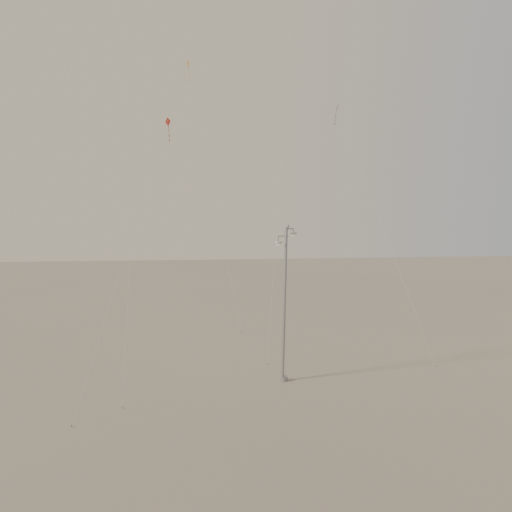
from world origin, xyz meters
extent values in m
plane|color=gray|center=(0.00, 0.00, 0.00)|extent=(160.00, 160.00, 0.00)
cylinder|color=#999DA2|center=(2.78, 2.27, 0.15)|extent=(0.44, 0.44, 0.30)
cylinder|color=#999DA2|center=(2.78, 2.27, 4.95)|extent=(0.38, 0.18, 9.90)
cylinder|color=#999DA2|center=(2.98, 2.27, 9.95)|extent=(0.14, 0.14, 0.18)
cylinder|color=#999DA2|center=(3.17, 2.42, 9.80)|extent=(0.43, 0.37, 0.07)
cylinder|color=#999DA2|center=(3.37, 2.58, 9.65)|extent=(0.06, 0.06, 0.30)
ellipsoid|color=beige|center=(3.37, 2.58, 9.50)|extent=(0.52, 0.52, 0.18)
cylinder|color=#999DA2|center=(2.68, 2.29, 9.35)|extent=(0.60, 0.11, 0.07)
cylinder|color=#999DA2|center=(2.38, 2.31, 9.15)|extent=(0.06, 0.06, 0.40)
ellipsoid|color=beige|center=(2.38, 2.31, 8.95)|extent=(0.52, 0.52, 0.18)
cylinder|color=beige|center=(-13.87, 9.35, 15.85)|extent=(8.25, 13.83, 31.60)
cylinder|color=beige|center=(-6.42, 4.08, 14.98)|extent=(1.02, 10.39, 29.86)
cylinder|color=#999DA2|center=(-6.92, -1.11, 0.05)|extent=(0.06, 0.06, 0.10)
cylinder|color=beige|center=(4.80, 13.95, 21.02)|extent=(5.27, 16.46, 41.95)
cylinder|color=#999DA2|center=(2.18, 5.73, 0.05)|extent=(0.06, 0.06, 0.10)
cube|color=maroon|center=(-4.74, 9.14, 17.39)|extent=(0.42, 0.46, 0.58)
cylinder|color=maroon|center=(-4.67, 9.27, 16.55)|extent=(0.11, 0.17, 1.16)
cylinder|color=beige|center=(-6.93, 2.96, 8.72)|extent=(4.39, 12.38, 17.35)
cylinder|color=#999DA2|center=(-9.12, -3.23, 0.05)|extent=(0.06, 0.06, 0.10)
cube|color=#34302C|center=(9.29, 14.00, 19.63)|extent=(0.25, 0.68, 0.65)
cylinder|color=#34302C|center=(9.14, 13.98, 18.76)|extent=(0.19, 0.06, 1.14)
cylinder|color=beige|center=(11.59, 8.98, 9.84)|extent=(4.61, 10.06, 19.58)
cylinder|color=#999DA2|center=(13.88, 3.96, 0.05)|extent=(0.06, 0.06, 0.10)
cube|color=#AA661C|center=(-3.52, 24.80, 25.92)|extent=(0.18, 0.75, 0.73)
cylinder|color=#AA661C|center=(-3.39, 24.87, 24.83)|extent=(0.22, 0.14, 1.54)
cylinder|color=beige|center=(-1.19, 20.13, 12.99)|extent=(4.67, 9.34, 25.88)
cylinder|color=#999DA2|center=(1.13, 15.47, 0.05)|extent=(0.06, 0.06, 0.10)
camera|label=1|loc=(-2.57, -28.53, 11.06)|focal=35.00mm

